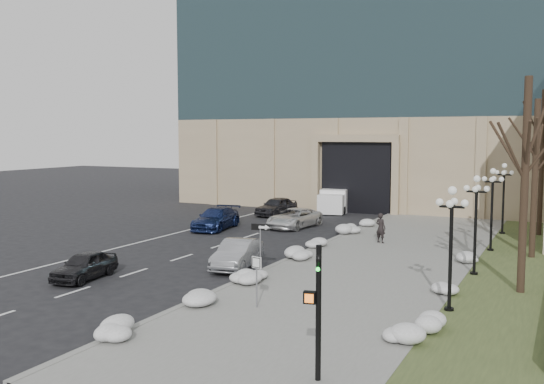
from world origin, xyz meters
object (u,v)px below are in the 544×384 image
(lamppost_a, at_px, (451,232))
(car_d, at_px, (294,218))
(car_c, at_px, (216,219))
(keep_sign, at_px, (257,271))
(lamppost_d, at_px, (504,189))
(car_a, at_px, (85,265))
(traffic_signal, at_px, (317,316))
(lamppost_b, at_px, (476,211))
(pedestrian, at_px, (381,228))
(lamppost_c, at_px, (492,198))
(box_truck, at_px, (336,200))
(car_e, at_px, (276,206))
(car_b, at_px, (237,254))
(one_way_sign, at_px, (263,233))

(lamppost_a, bearing_deg, car_d, 129.91)
(car_c, distance_m, keep_sign, 19.99)
(car_d, distance_m, lamppost_d, 14.20)
(car_a, height_order, traffic_signal, traffic_signal)
(lamppost_b, relative_size, lamppost_d, 1.00)
(pedestrian, relative_size, lamppost_c, 0.38)
(car_c, xyz_separation_m, box_truck, (4.14, 13.05, 0.22))
(box_truck, height_order, lamppost_c, lamppost_c)
(lamppost_c, relative_size, lamppost_d, 1.00)
(car_e, height_order, lamppost_a, lamppost_a)
(car_d, xyz_separation_m, lamppost_b, (13.63, -9.80, 2.39))
(car_b, relative_size, lamppost_c, 0.90)
(car_a, distance_m, lamppost_a, 16.32)
(car_e, xyz_separation_m, lamppost_b, (17.60, -15.06, 2.32))
(pedestrian, bearing_deg, box_truck, -41.06)
(car_a, bearing_deg, traffic_signal, -31.69)
(car_d, bearing_deg, lamppost_b, -28.51)
(lamppost_d, bearing_deg, box_truck, 154.25)
(pedestrian, distance_m, one_way_sign, 10.80)
(car_e, xyz_separation_m, one_way_sign, (8.74, -19.47, 1.29))
(car_d, bearing_deg, pedestrian, -19.89)
(car_b, xyz_separation_m, lamppost_c, (10.83, 9.91, 2.36))
(traffic_signal, relative_size, lamppost_c, 0.79)
(lamppost_a, bearing_deg, keep_sign, -156.24)
(car_b, bearing_deg, keep_sign, -65.42)
(box_truck, height_order, keep_sign, keep_sign)
(car_c, height_order, lamppost_c, lamppost_c)
(pedestrian, distance_m, traffic_signal, 21.18)
(car_b, xyz_separation_m, car_c, (-7.48, 10.19, 0.04))
(car_a, height_order, car_b, car_b)
(lamppost_a, bearing_deg, lamppost_d, 90.00)
(pedestrian, relative_size, lamppost_a, 0.38)
(one_way_sign, height_order, lamppost_c, lamppost_c)
(car_d, xyz_separation_m, car_e, (-3.97, 5.26, 0.07))
(traffic_signal, distance_m, lamppost_c, 21.34)
(pedestrian, bearing_deg, lamppost_a, 135.61)
(one_way_sign, relative_size, keep_sign, 1.20)
(lamppost_a, height_order, lamppost_c, same)
(car_a, bearing_deg, box_truck, 78.49)
(keep_sign, height_order, lamppost_c, lamppost_c)
(one_way_sign, distance_m, lamppost_d, 19.57)
(keep_sign, distance_m, lamppost_a, 7.38)
(car_d, relative_size, car_e, 1.11)
(lamppost_d, bearing_deg, car_b, -123.42)
(lamppost_b, bearing_deg, lamppost_a, -90.00)
(car_a, relative_size, lamppost_b, 0.79)
(lamppost_b, bearing_deg, keep_sign, -125.06)
(box_truck, xyz_separation_m, lamppost_a, (14.17, -26.33, 2.11))
(car_c, relative_size, one_way_sign, 2.07)
(car_b, height_order, lamppost_d, lamppost_d)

